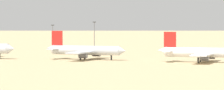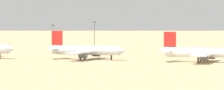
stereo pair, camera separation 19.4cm
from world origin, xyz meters
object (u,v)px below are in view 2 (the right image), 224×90
(parked_jet_red_3, at_px, (85,50))
(light_pole_mid, at_px, (94,33))
(light_pole_east, at_px, (53,34))
(parked_jet_red_4, at_px, (202,53))

(parked_jet_red_3, distance_m, light_pole_mid, 113.28)
(light_pole_mid, xyz_separation_m, light_pole_east, (-30.33, 13.01, -0.99))
(light_pole_mid, height_order, light_pole_east, light_pole_mid)
(parked_jet_red_3, height_order, light_pole_mid, light_pole_mid)
(parked_jet_red_4, bearing_deg, parked_jet_red_3, 176.34)
(light_pole_east, bearing_deg, parked_jet_red_3, -63.29)
(parked_jet_red_4, distance_m, light_pole_east, 166.86)
(parked_jet_red_3, xyz_separation_m, light_pole_east, (-61.31, 121.86, 3.92))
(parked_jet_red_3, height_order, parked_jet_red_4, parked_jet_red_3)
(parked_jet_red_4, distance_m, light_pole_mid, 138.02)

